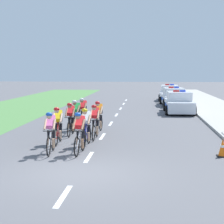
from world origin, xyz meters
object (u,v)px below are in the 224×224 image
at_px(cyclist_eighth, 99,116).
at_px(traffic_cone_near, 223,148).
at_px(cyclist_third, 58,125).
at_px(cyclist_sixth, 95,121).
at_px(cyclist_fifth, 71,119).
at_px(cyclist_ninth, 83,112).
at_px(police_car_second, 173,97).
at_px(cyclist_seventh, 76,115).
at_px(cyclist_lead, 51,132).
at_px(police_car_nearest, 179,103).
at_px(cyclist_second, 80,132).
at_px(police_car_third, 169,93).
at_px(cyclist_fourth, 86,126).

height_order(cyclist_eighth, traffic_cone_near, cyclist_eighth).
height_order(cyclist_third, cyclist_sixth, same).
distance_m(cyclist_third, cyclist_fifth, 1.92).
bearing_deg(cyclist_ninth, police_car_second, 64.90).
height_order(cyclist_fifth, cyclist_seventh, same).
xyz_separation_m(cyclist_lead, police_car_nearest, (5.67, 13.11, -0.11)).
bearing_deg(cyclist_eighth, cyclist_third, -114.06).
bearing_deg(traffic_cone_near, cyclist_seventh, 140.26).
xyz_separation_m(cyclist_second, police_car_second, (4.63, 18.40, -0.11)).
relative_size(cyclist_fifth, cyclist_seventh, 1.00).
xyz_separation_m(cyclist_eighth, police_car_third, (4.53, 19.14, -0.11)).
bearing_deg(traffic_cone_near, cyclist_fourth, 164.80).
xyz_separation_m(cyclist_third, police_car_nearest, (5.82, 11.36, -0.11)).
bearing_deg(cyclist_fourth, cyclist_lead, -126.71).
relative_size(police_car_nearest, police_car_third, 0.98).
xyz_separation_m(cyclist_lead, cyclist_third, (-0.15, 1.74, 0.00)).
xyz_separation_m(cyclist_lead, cyclist_seventh, (-0.04, 5.13, 0.00)).
height_order(cyclist_lead, cyclist_ninth, same).
relative_size(cyclist_sixth, police_car_nearest, 0.39).
distance_m(cyclist_fourth, police_car_second, 17.64).
xyz_separation_m(cyclist_fourth, cyclist_eighth, (0.09, 3.22, 0.00)).
xyz_separation_m(cyclist_fourth, cyclist_ninth, (-0.99, 5.06, 0.00)).
xyz_separation_m(cyclist_fifth, cyclist_ninth, (0.09, 2.81, 0.00)).
distance_m(cyclist_fourth, cyclist_ninth, 5.15).
bearing_deg(police_car_third, cyclist_eighth, -103.31).
bearing_deg(cyclist_fourth, cyclist_eighth, 88.48).
bearing_deg(cyclist_second, police_car_second, 75.89).
xyz_separation_m(cyclist_ninth, police_car_third, (5.60, 17.30, -0.11)).
bearing_deg(cyclist_fourth, cyclist_ninth, 101.03).
xyz_separation_m(cyclist_eighth, cyclist_ninth, (-1.07, 1.84, 0.00)).
distance_m(cyclist_eighth, traffic_cone_near, 6.73).
xyz_separation_m(cyclist_eighth, police_car_nearest, (4.53, 8.47, -0.11)).
bearing_deg(police_car_third, traffic_cone_near, -89.08).
bearing_deg(police_car_third, police_car_nearest, -89.99).
bearing_deg(cyclist_third, police_car_nearest, 62.87).
relative_size(cyclist_ninth, police_car_third, 0.38).
height_order(police_car_second, police_car_third, same).
distance_m(cyclist_lead, cyclist_third, 1.75).
relative_size(cyclist_eighth, cyclist_ninth, 1.00).
distance_m(cyclist_fourth, police_car_third, 22.83).
distance_m(cyclist_ninth, police_car_second, 13.21).
distance_m(cyclist_fourth, cyclist_eighth, 3.22).
xyz_separation_m(cyclist_lead, cyclist_ninth, (0.07, 6.47, 0.00)).
bearing_deg(cyclist_eighth, cyclist_seventh, 157.44).
height_order(cyclist_sixth, police_car_nearest, police_car_nearest).
relative_size(cyclist_lead, cyclist_seventh, 1.00).
distance_m(cyclist_second, cyclist_fifth, 3.77).
relative_size(police_car_nearest, police_car_second, 0.98).
bearing_deg(cyclist_fourth, cyclist_third, 164.82).
relative_size(cyclist_ninth, police_car_nearest, 0.39).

